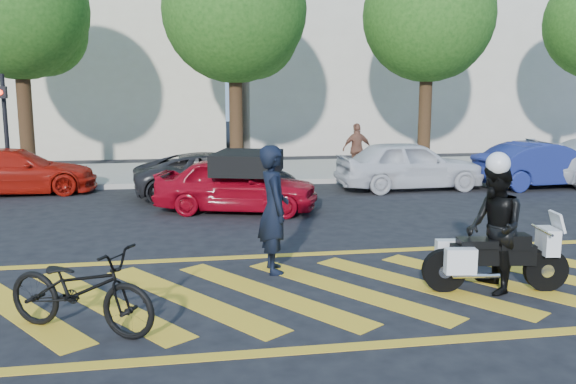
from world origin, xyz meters
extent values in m
plane|color=black|center=(0.00, 0.00, 0.00)|extent=(90.00, 90.00, 0.00)
cube|color=#9E998E|center=(0.00, 12.00, 0.07)|extent=(60.00, 5.00, 0.15)
cube|color=gold|center=(-3.90, 0.00, 0.00)|extent=(2.43, 3.21, 0.01)
cube|color=gold|center=(-2.80, 0.00, 0.00)|extent=(2.43, 3.21, 0.01)
cube|color=gold|center=(-1.70, 0.00, 0.00)|extent=(2.43, 3.21, 0.01)
cube|color=gold|center=(-0.60, 0.00, 0.00)|extent=(2.43, 3.21, 0.01)
cube|color=gold|center=(0.50, 0.00, 0.00)|extent=(2.43, 3.21, 0.01)
cube|color=gold|center=(1.60, 0.00, 0.00)|extent=(2.43, 3.21, 0.01)
cube|color=gold|center=(2.70, 0.00, 0.00)|extent=(2.43, 3.21, 0.01)
cube|color=gold|center=(3.80, 0.00, 0.00)|extent=(2.43, 3.21, 0.01)
cube|color=gold|center=(0.00, -1.90, 0.00)|extent=(12.00, 0.20, 0.01)
cube|color=gold|center=(0.00, 1.90, 0.00)|extent=(12.00, 0.20, 0.01)
cube|color=beige|center=(-8.00, 21.00, 5.00)|extent=(16.00, 8.00, 10.00)
cube|color=beige|center=(9.00, 21.00, 5.50)|extent=(16.00, 8.00, 11.00)
cylinder|color=black|center=(-6.50, 12.00, 2.00)|extent=(0.44, 0.44, 4.00)
sphere|color=#1D4B14|center=(-6.50, 12.00, 5.16)|extent=(4.20, 4.20, 4.20)
sphere|color=#1D4B14|center=(-5.90, 12.30, 4.53)|extent=(2.73, 2.73, 2.73)
cylinder|color=black|center=(0.00, 12.00, 2.00)|extent=(0.44, 0.44, 4.00)
sphere|color=#1D4B14|center=(0.00, 12.00, 5.26)|extent=(4.60, 4.60, 4.60)
sphere|color=#1D4B14|center=(0.60, 12.30, 4.58)|extent=(2.99, 2.99, 2.99)
cylinder|color=black|center=(6.50, 12.00, 2.00)|extent=(0.44, 0.44, 4.00)
sphere|color=#1D4B14|center=(6.50, 12.00, 5.21)|extent=(4.40, 4.40, 4.40)
sphere|color=#1D4B14|center=(7.10, 12.30, 4.55)|extent=(2.86, 2.86, 2.86)
cylinder|color=black|center=(-6.50, 9.80, 1.60)|extent=(0.12, 0.12, 3.20)
cube|color=black|center=(-6.50, 9.60, 2.70)|extent=(0.28, 0.18, 0.32)
sphere|color=#FF260C|center=(-6.50, 9.50, 2.70)|extent=(0.14, 0.14, 0.14)
imported|color=black|center=(-0.37, 1.03, 0.98)|extent=(0.50, 0.74, 1.96)
imported|color=black|center=(-2.92, -0.94, 0.51)|extent=(2.05, 1.54, 1.03)
cylinder|color=black|center=(1.83, -0.31, 0.30)|extent=(0.62, 0.21, 0.61)
cylinder|color=silver|center=(1.83, -0.31, 0.30)|extent=(0.20, 0.17, 0.18)
cylinder|color=black|center=(3.24, -0.51, 0.30)|extent=(0.62, 0.21, 0.61)
cylinder|color=silver|center=(3.24, -0.51, 0.30)|extent=(0.20, 0.17, 0.18)
cube|color=black|center=(2.49, -0.41, 0.53)|extent=(1.17, 0.40, 0.28)
cube|color=black|center=(2.76, -0.45, 0.72)|extent=(0.45, 0.33, 0.20)
cube|color=black|center=(2.26, -0.37, 0.70)|extent=(0.54, 0.38, 0.11)
cube|color=silver|center=(3.24, -0.51, 0.72)|extent=(0.25, 0.41, 0.37)
cube|color=silver|center=(2.01, -0.10, 0.50)|extent=(0.43, 0.22, 0.35)
cube|color=silver|center=(1.94, -0.57, 0.50)|extent=(0.43, 0.22, 0.35)
imported|color=black|center=(2.49, -0.41, 0.90)|extent=(0.80, 0.97, 1.81)
imported|color=#9C0717|center=(-0.53, 5.77, 0.63)|extent=(3.97, 2.47, 1.26)
imported|color=#A4130A|center=(-6.20, 9.20, 0.61)|extent=(4.32, 2.00, 1.22)
imported|color=black|center=(-0.90, 7.80, 0.58)|extent=(4.29, 2.14, 1.17)
imported|color=silver|center=(4.50, 8.10, 0.69)|extent=(4.13, 1.78, 1.39)
imported|color=navy|center=(8.41, 7.80, 0.65)|extent=(4.05, 1.74, 1.30)
imported|color=brown|center=(3.60, 10.26, 0.95)|extent=(0.96, 0.45, 1.59)
camera|label=1|loc=(-1.69, -7.99, 2.80)|focal=38.00mm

